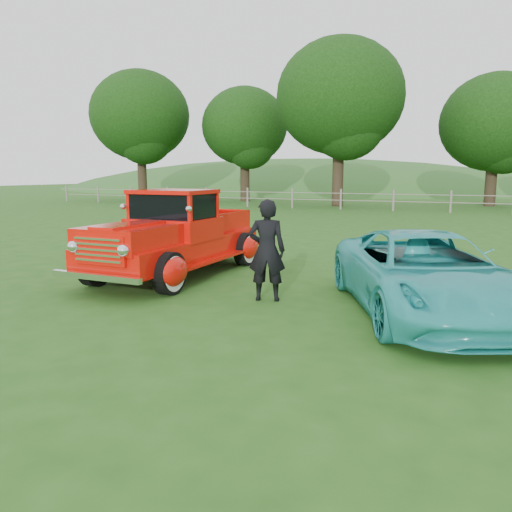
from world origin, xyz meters
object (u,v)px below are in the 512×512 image
at_px(tree_mid_west, 245,126).
at_px(red_pickup, 176,237).
at_px(tree_near_east, 495,123).
at_px(tree_far_west, 140,116).
at_px(teal_sedan, 425,274).
at_px(man, 267,250).
at_px(tree_near_west, 340,97).

height_order(tree_mid_west, red_pickup, tree_mid_west).
xyz_separation_m(tree_near_east, red_pickup, (-6.35, -27.00, -4.45)).
bearing_deg(tree_near_east, tree_far_west, -173.16).
distance_m(tree_far_west, teal_sedan, 34.92).
distance_m(tree_far_west, red_pickup, 30.92).
distance_m(tree_far_west, tree_near_east, 25.21).
distance_m(tree_mid_west, red_pickup, 28.50).
xyz_separation_m(tree_far_west, man, (21.18, -25.18, -5.64)).
xyz_separation_m(tree_far_west, tree_mid_west, (8.00, 2.00, -0.94)).
bearing_deg(tree_mid_west, tree_far_west, -165.96).
relative_size(tree_mid_west, tree_near_east, 1.02).
bearing_deg(tree_near_west, tree_far_west, 176.42).
distance_m(tree_far_west, man, 33.39).
bearing_deg(tree_near_east, tree_near_west, -156.04).
bearing_deg(tree_near_west, tree_mid_west, 159.44).
relative_size(tree_mid_west, man, 5.00).
xyz_separation_m(tree_mid_west, man, (13.18, -27.18, -4.70)).
distance_m(tree_mid_west, man, 30.57).
bearing_deg(tree_far_west, tree_mid_west, 14.04).
relative_size(tree_far_west, tree_mid_west, 1.17).
xyz_separation_m(teal_sedan, man, (-2.49, -0.19, 0.23)).
bearing_deg(tree_near_east, red_pickup, -103.24).
bearing_deg(teal_sedan, tree_mid_west, 95.25).
distance_m(red_pickup, man, 2.80).
height_order(tree_mid_west, man, tree_mid_west).
bearing_deg(red_pickup, tree_near_west, 96.71).
height_order(tree_mid_west, teal_sedan, tree_mid_west).
bearing_deg(man, red_pickup, -43.51).
bearing_deg(tree_near_west, teal_sedan, -72.28).
distance_m(tree_near_east, man, 28.78).
relative_size(teal_sedan, man, 2.64).
bearing_deg(red_pickup, tree_near_east, 76.90).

